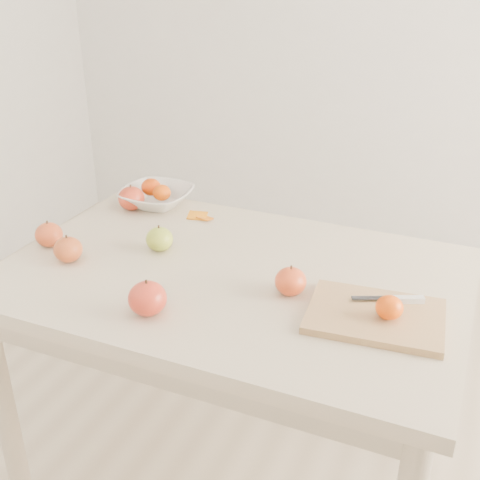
% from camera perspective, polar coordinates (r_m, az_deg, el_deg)
% --- Properties ---
extents(ground, '(3.50, 3.50, 0.00)m').
position_cam_1_polar(ground, '(2.05, -0.59, -21.62)').
color(ground, '#C6B293').
rests_on(ground, ground).
extents(table, '(1.20, 0.80, 0.75)m').
position_cam_1_polar(table, '(1.63, -0.69, -6.04)').
color(table, beige).
rests_on(table, ground).
extents(cutting_board, '(0.32, 0.25, 0.02)m').
position_cam_1_polar(cutting_board, '(1.42, 12.71, -7.04)').
color(cutting_board, tan).
rests_on(cutting_board, table).
extents(board_tangerine, '(0.06, 0.06, 0.05)m').
position_cam_1_polar(board_tangerine, '(1.39, 13.98, -6.23)').
color(board_tangerine, '#D65607').
rests_on(board_tangerine, cutting_board).
extents(fruit_bowl, '(0.23, 0.23, 0.06)m').
position_cam_1_polar(fruit_bowl, '(2.00, -7.91, 4.06)').
color(fruit_bowl, silver).
rests_on(fruit_bowl, table).
extents(bowl_tangerine_near, '(0.06, 0.06, 0.06)m').
position_cam_1_polar(bowl_tangerine_near, '(2.01, -8.44, 5.00)').
color(bowl_tangerine_near, '#C74307').
rests_on(bowl_tangerine_near, fruit_bowl).
extents(bowl_tangerine_far, '(0.06, 0.06, 0.05)m').
position_cam_1_polar(bowl_tangerine_far, '(1.97, -7.43, 4.48)').
color(bowl_tangerine_far, '#CF5407').
rests_on(bowl_tangerine_far, fruit_bowl).
extents(orange_peel_a, '(0.07, 0.06, 0.01)m').
position_cam_1_polar(orange_peel_a, '(1.90, -4.07, 2.20)').
color(orange_peel_a, orange).
rests_on(orange_peel_a, table).
extents(orange_peel_b, '(0.05, 0.04, 0.01)m').
position_cam_1_polar(orange_peel_b, '(1.89, -3.37, 2.04)').
color(orange_peel_b, '#D2660E').
rests_on(orange_peel_b, table).
extents(paring_knife, '(0.16, 0.08, 0.01)m').
position_cam_1_polar(paring_knife, '(1.47, 15.11, -5.45)').
color(paring_knife, silver).
rests_on(paring_knife, cutting_board).
extents(apple_green, '(0.08, 0.08, 0.07)m').
position_cam_1_polar(apple_green, '(1.69, -7.64, 0.09)').
color(apple_green, olive).
rests_on(apple_green, table).
extents(apple_red_b, '(0.08, 0.08, 0.07)m').
position_cam_1_polar(apple_red_b, '(1.68, -15.99, -0.87)').
color(apple_red_b, maroon).
rests_on(apple_red_b, table).
extents(apple_red_c, '(0.09, 0.09, 0.08)m').
position_cam_1_polar(apple_red_c, '(1.41, -8.77, -5.49)').
color(apple_red_c, '#A81B26').
rests_on(apple_red_c, table).
extents(apple_red_d, '(0.08, 0.08, 0.07)m').
position_cam_1_polar(apple_red_d, '(1.79, -17.66, 0.48)').
color(apple_red_d, '#9F291C').
rests_on(apple_red_d, table).
extents(apple_red_a, '(0.09, 0.09, 0.08)m').
position_cam_1_polar(apple_red_a, '(1.98, -10.26, 3.91)').
color(apple_red_a, maroon).
rests_on(apple_red_a, table).
extents(apple_red_e, '(0.08, 0.08, 0.07)m').
position_cam_1_polar(apple_red_e, '(1.47, 4.82, -3.93)').
color(apple_red_e, '#A61720').
rests_on(apple_red_e, table).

